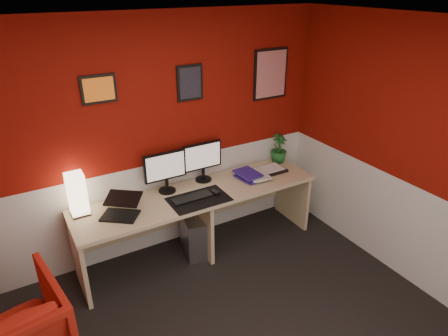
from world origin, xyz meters
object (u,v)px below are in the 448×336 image
desk (200,222)px  zen_tray (270,170)px  pc_tower (193,234)px  shoji_lamp (77,195)px  laptop (119,206)px  monitor_left (166,166)px  monitor_right (203,156)px  potted_plant (279,148)px  armchair (8,335)px

desk → zen_tray: (0.94, 0.04, 0.38)m
desk → pc_tower: size_ratio=5.78×
pc_tower → zen_tray: bearing=13.0°
desk → shoji_lamp: shoji_lamp is taller
shoji_lamp → pc_tower: bearing=-8.9°
laptop → pc_tower: laptop is taller
monitor_left → pc_tower: size_ratio=1.29×
monitor_right → potted_plant: bearing=-1.3°
monitor_right → armchair: monitor_right is taller
zen_tray → armchair: (-2.85, -0.69, -0.38)m
monitor_left → monitor_right: bearing=5.1°
desk → laptop: 0.97m
laptop → potted_plant: bearing=44.7°
monitor_right → zen_tray: (0.76, -0.19, -0.28)m
monitor_left → armchair: 1.95m
monitor_left → monitor_right: size_ratio=1.00×
potted_plant → armchair: (-3.09, -0.85, -0.54)m
laptop → armchair: size_ratio=0.41×
shoji_lamp → monitor_right: size_ratio=0.69×
laptop → pc_tower: bearing=42.3°
potted_plant → pc_tower: size_ratio=0.78×
shoji_lamp → monitor_right: bearing=1.9°
desk → zen_tray: bearing=2.6°
zen_tray → desk: bearing=-177.4°
shoji_lamp → laptop: bearing=-36.6°
desk → potted_plant: 1.32m
shoji_lamp → laptop: shoji_lamp is taller
zen_tray → potted_plant: bearing=34.0°
laptop → armchair: laptop is taller
zen_tray → monitor_right: bearing=166.3°
laptop → potted_plant: (2.03, 0.25, 0.07)m
pc_tower → shoji_lamp: bearing=-177.2°
shoji_lamp → monitor_right: 1.33m
desk → armchair: bearing=-161.3°
potted_plant → monitor_right: bearing=178.7°
desk → shoji_lamp: 1.30m
armchair → shoji_lamp: bearing=-141.1°
monitor_right → zen_tray: size_ratio=1.66×
laptop → monitor_right: size_ratio=0.57×
desk → laptop: bearing=-176.8°
shoji_lamp → potted_plant: bearing=0.5°
zen_tray → shoji_lamp: bearing=176.1°
pc_tower → desk: bearing=-0.9°
shoji_lamp → pc_tower: size_ratio=0.89×
laptop → zen_tray: laptop is taller
monitor_left → potted_plant: size_ratio=1.65×
zen_tray → potted_plant: potted_plant is taller
shoji_lamp → monitor_left: size_ratio=0.69×
monitor_right → armchair: bearing=-157.2°
monitor_left → desk: bearing=-34.8°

